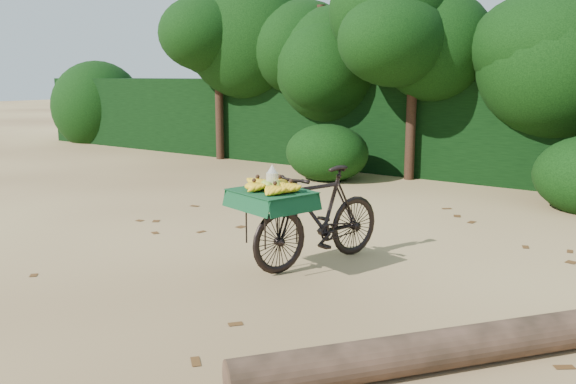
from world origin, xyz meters
The scene contains 7 objects.
ground centered at (0.00, 0.00, 0.00)m, with size 80.00×80.00×0.00m, color tan.
vendor_bicycle centered at (-0.36, -0.04, 0.51)m, with size 1.02×1.82×1.00m.
fallen_log centered at (1.78, -1.12, 0.13)m, with size 0.27×0.27×3.68m, color brown.
hedge_backdrop centered at (0.00, 6.30, 0.90)m, with size 26.00×1.80×1.80m, color black.
tree_row centered at (-0.65, 5.50, 2.00)m, with size 14.50×2.00×4.00m, color black, non-canonical shape.
bush_clumps centered at (0.50, 4.30, 0.45)m, with size 8.80×1.70×0.90m, color black, non-canonical shape.
leaf_litter centered at (0.00, 0.65, 0.01)m, with size 7.00×7.30×0.01m, color #513115, non-canonical shape.
Camera 1 is at (2.92, -5.05, 1.91)m, focal length 38.00 mm.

